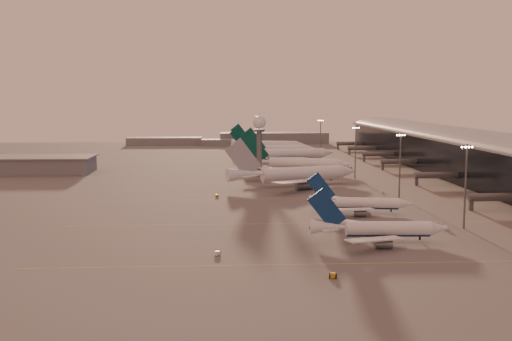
{
  "coord_description": "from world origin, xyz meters",
  "views": [
    {
      "loc": [
        -12.67,
        -168.97,
        38.47
      ],
      "look_at": [
        0.68,
        71.31,
        8.9
      ],
      "focal_mm": 42.0,
      "sensor_mm": 36.0,
      "label": 1
    }
  ],
  "objects": [
    {
      "name": "hangar",
      "position": [
        -120.0,
        140.0,
        4.32
      ],
      "size": [
        82.0,
        27.0,
        8.5
      ],
      "color": "slate",
      "rests_on": "ground"
    },
    {
      "name": "gsv_tug_mid",
      "position": [
        13.3,
        2.28,
        0.47
      ],
      "size": [
        3.58,
        2.74,
        0.9
      ],
      "color": "#525457",
      "rests_on": "ground"
    },
    {
      "name": "terminal",
      "position": [
        107.88,
        110.09,
        10.52
      ],
      "size": [
        57.0,
        362.0,
        23.04
      ],
      "color": "black",
      "rests_on": "ground"
    },
    {
      "name": "taxiway_markings",
      "position": [
        30.0,
        56.0,
        0.01
      ],
      "size": [
        180.0,
        185.25,
        0.02
      ],
      "color": "gold",
      "rests_on": "ground"
    },
    {
      "name": "greentail_b",
      "position": [
        26.26,
        181.98,
        3.74
      ],
      "size": [
        57.19,
        45.64,
        21.16
      ],
      "color": "white",
      "rests_on": "ground"
    },
    {
      "name": "mast_b",
      "position": [
        55.0,
        55.0,
        13.74
      ],
      "size": [
        3.6,
        0.56,
        25.0
      ],
      "color": "#53555A",
      "rests_on": "ground"
    },
    {
      "name": "gsv_tug_hangar",
      "position": [
        56.19,
        149.72,
        0.54
      ],
      "size": [
        4.31,
        3.67,
        1.06
      ],
      "color": "white",
      "rests_on": "ground"
    },
    {
      "name": "greentail_a",
      "position": [
        24.38,
        131.14,
        3.63
      ],
      "size": [
        55.88,
        44.65,
        20.58
      ],
      "color": "white",
      "rests_on": "ground"
    },
    {
      "name": "gsv_catering_b",
      "position": [
        51.76,
        66.45,
        1.93
      ],
      "size": [
        4.81,
        2.45,
        3.87
      ],
      "color": "white",
      "rests_on": "ground"
    },
    {
      "name": "narrowbody_near",
      "position": [
        28.64,
        -14.68,
        2.96
      ],
      "size": [
        37.46,
        29.86,
        14.63
      ],
      "color": "white",
      "rests_on": "ground"
    },
    {
      "name": "distant_horizon",
      "position": [
        2.62,
        325.14,
        3.89
      ],
      "size": [
        165.0,
        37.5,
        9.0
      ],
      "color": "slate",
      "rests_on": "ground"
    },
    {
      "name": "ground",
      "position": [
        0.0,
        0.0,
        0.0
      ],
      "size": [
        700.0,
        700.0,
        0.0
      ],
      "primitive_type": "plane",
      "color": "#565454",
      "rests_on": "ground"
    },
    {
      "name": "greentail_c",
      "position": [
        20.42,
        216.36,
        3.6
      ],
      "size": [
        56.18,
        45.34,
        20.4
      ],
      "color": "white",
      "rests_on": "ground"
    },
    {
      "name": "narrowbody_mid",
      "position": [
        32.86,
        25.74,
        2.76
      ],
      "size": [
        34.64,
        27.44,
        13.61
      ],
      "color": "white",
      "rests_on": "ground"
    },
    {
      "name": "mast_c",
      "position": [
        50.0,
        110.0,
        13.74
      ],
      "size": [
        3.6,
        0.56,
        25.0
      ],
      "color": "#53555A",
      "rests_on": "ground"
    },
    {
      "name": "mast_d",
      "position": [
        48.0,
        200.0,
        13.74
      ],
      "size": [
        3.6,
        0.56,
        25.0
      ],
      "color": "#53555A",
      "rests_on": "ground"
    },
    {
      "name": "gsv_truck_a",
      "position": [
        -13.88,
        -25.87,
        1.14
      ],
      "size": [
        5.38,
        5.21,
        2.23
      ],
      "color": "white",
      "rests_on": "ground"
    },
    {
      "name": "gsv_truck_b",
      "position": [
        40.88,
        38.57,
        1.14
      ],
      "size": [
        5.71,
        2.59,
        2.23
      ],
      "color": "white",
      "rests_on": "ground"
    },
    {
      "name": "mast_a",
      "position": [
        58.0,
        0.0,
        13.74
      ],
      "size": [
        3.6,
        0.56,
        25.0
      ],
      "color": "#53555A",
      "rests_on": "ground"
    },
    {
      "name": "radar_tower",
      "position": [
        5.0,
        120.0,
        20.95
      ],
      "size": [
        6.4,
        6.4,
        31.1
      ],
      "color": "#53555A",
      "rests_on": "ground"
    },
    {
      "name": "widebody_white",
      "position": [
        18.22,
        88.18,
        3.75
      ],
      "size": [
        59.53,
        47.0,
        21.6
      ],
      "color": "white",
      "rests_on": "ground"
    },
    {
      "name": "greentail_d",
      "position": [
        19.88,
        258.26,
        3.46
      ],
      "size": [
        53.05,
        42.35,
        19.59
      ],
      "color": "white",
      "rests_on": "ground"
    },
    {
      "name": "gsv_catering_a",
      "position": [
        52.16,
        -1.42,
        2.22
      ],
      "size": [
        5.85,
        3.71,
        4.44
      ],
      "color": "white",
      "rests_on": "ground"
    },
    {
      "name": "gsv_tug_near",
      "position": [
        10.66,
        -45.94,
        0.55
      ],
      "size": [
        3.04,
        4.14,
        1.06
      ],
      "color": "orange",
      "rests_on": "ground"
    },
    {
      "name": "gsv_tug_far",
      "position": [
        8.54,
        103.87,
        0.49
      ],
      "size": [
        3.82,
        3.78,
        0.96
      ],
      "color": "white",
      "rests_on": "ground"
    },
    {
      "name": "gsv_truck_c",
      "position": [
        -14.77,
        60.29,
        1.05
      ],
      "size": [
        5.38,
        3.17,
        2.05
      ],
      "color": "orange",
      "rests_on": "ground"
    }
  ]
}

